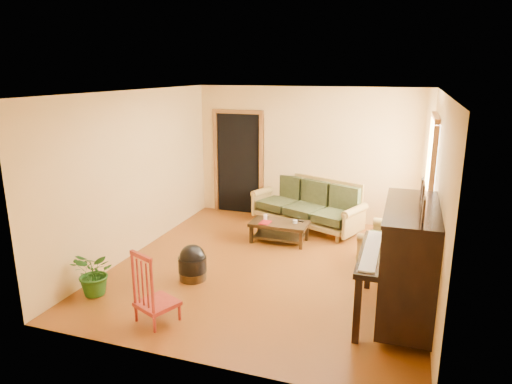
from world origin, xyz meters
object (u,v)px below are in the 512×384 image
(sofa, at_px, (306,204))
(ceramic_crock, at_px, (415,227))
(potted_plant, at_px, (95,273))
(red_chair, at_px, (156,286))
(coffee_table, at_px, (279,232))
(footstool, at_px, (193,267))
(piano, at_px, (411,265))
(armchair, at_px, (387,238))

(sofa, height_order, ceramic_crock, sofa)
(ceramic_crock, bearing_deg, sofa, -173.36)
(sofa, relative_size, potted_plant, 3.42)
(red_chair, bearing_deg, sofa, 99.92)
(coffee_table, bearing_deg, footstool, -112.79)
(sofa, distance_m, coffee_table, 1.00)
(coffee_table, xyz_separation_m, ceramic_crock, (2.23, 1.15, -0.04))
(piano, bearing_deg, red_chair, -160.84)
(piano, relative_size, footstool, 3.95)
(coffee_table, height_order, red_chair, red_chair)
(armchair, height_order, potted_plant, armchair)
(piano, distance_m, ceramic_crock, 3.17)
(coffee_table, relative_size, potted_plant, 1.58)
(potted_plant, bearing_deg, coffee_table, 56.40)
(coffee_table, xyz_separation_m, armchair, (1.82, -0.40, 0.26))
(piano, relative_size, ceramic_crock, 5.88)
(red_chair, bearing_deg, armchair, 69.24)
(coffee_table, relative_size, footstool, 2.43)
(ceramic_crock, bearing_deg, footstool, -135.26)
(armchair, distance_m, piano, 1.63)
(coffee_table, xyz_separation_m, potted_plant, (-1.76, -2.65, 0.13))
(coffee_table, distance_m, red_chair, 3.04)
(red_chair, relative_size, ceramic_crock, 3.33)
(sofa, relative_size, piano, 1.34)
(piano, bearing_deg, coffee_table, 137.27)
(red_chair, distance_m, potted_plant, 1.16)
(sofa, xyz_separation_m, coffee_table, (-0.27, -0.92, -0.28))
(sofa, bearing_deg, coffee_table, -83.79)
(coffee_table, height_order, potted_plant, potted_plant)
(piano, bearing_deg, armchair, 101.80)
(potted_plant, bearing_deg, ceramic_crock, 43.60)
(armchair, relative_size, ceramic_crock, 3.25)
(footstool, bearing_deg, red_chair, -84.63)
(footstool, relative_size, ceramic_crock, 1.49)
(piano, relative_size, potted_plant, 2.56)
(footstool, bearing_deg, sofa, 69.42)
(red_chair, bearing_deg, coffee_table, 100.77)
(footstool, distance_m, potted_plant, 1.31)
(coffee_table, height_order, armchair, armchair)
(coffee_table, relative_size, piano, 0.62)
(coffee_table, xyz_separation_m, piano, (2.15, -1.97, 0.53))
(sofa, height_order, red_chair, sofa)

